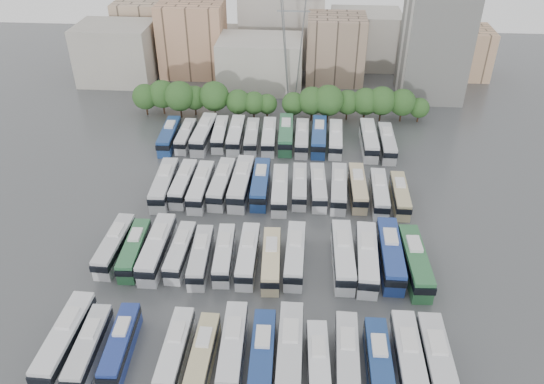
# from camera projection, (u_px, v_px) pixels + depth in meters

# --- Properties ---
(ground) EXTENTS (220.00, 220.00, 0.00)m
(ground) POSITION_uv_depth(u_px,v_px,m) (264.00, 238.00, 80.94)
(ground) COLOR #424447
(ground) RESTS_ON ground
(tree_line) EXTENTS (64.16, 7.90, 8.35)m
(tree_line) POSITION_uv_depth(u_px,v_px,m) (275.00, 100.00, 113.57)
(tree_line) COLOR black
(tree_line) RESTS_ON ground
(city_buildings) EXTENTS (102.00, 35.00, 20.00)m
(city_buildings) POSITION_uv_depth(u_px,v_px,m) (259.00, 40.00, 136.89)
(city_buildings) COLOR #9E998E
(city_buildings) RESTS_ON ground
(apartment_tower) EXTENTS (14.00, 14.00, 26.00)m
(apartment_tower) POSITION_uv_depth(u_px,v_px,m) (435.00, 41.00, 119.97)
(apartment_tower) COLOR silver
(apartment_tower) RESTS_ON ground
(electricity_pylon) EXTENTS (9.00, 6.91, 33.83)m
(electricity_pylon) POSITION_uv_depth(u_px,v_px,m) (293.00, 23.00, 112.17)
(electricity_pylon) COLOR slate
(electricity_pylon) RESTS_ON ground
(bus_r0_s0) EXTENTS (3.09, 12.75, 3.98)m
(bus_r0_s0) POSITION_uv_depth(u_px,v_px,m) (66.00, 339.00, 62.01)
(bus_r0_s0) COLOR silver
(bus_r0_s0) RESTS_ON ground
(bus_r0_s1) EXTENTS (2.68, 11.21, 3.50)m
(bus_r0_s1) POSITION_uv_depth(u_px,v_px,m) (89.00, 347.00, 61.29)
(bus_r0_s1) COLOR silver
(bus_r0_s1) RESTS_ON ground
(bus_r0_s2) EXTENTS (2.88, 11.04, 3.43)m
(bus_r0_s2) POSITION_uv_depth(u_px,v_px,m) (121.00, 345.00, 61.63)
(bus_r0_s2) COLOR navy
(bus_r0_s2) RESTS_ON ground
(bus_r0_s4) EXTENTS (2.49, 11.23, 3.52)m
(bus_r0_s4) POSITION_uv_depth(u_px,v_px,m) (175.00, 351.00, 60.84)
(bus_r0_s4) COLOR silver
(bus_r0_s4) RESTS_ON ground
(bus_r0_s5) EXTENTS (2.50, 10.83, 3.39)m
(bus_r0_s5) POSITION_uv_depth(u_px,v_px,m) (203.00, 355.00, 60.37)
(bus_r0_s5) COLOR tan
(bus_r0_s5) RESTS_ON ground
(bus_r0_s6) EXTENTS (2.98, 12.04, 3.75)m
(bus_r0_s6) POSITION_uv_depth(u_px,v_px,m) (233.00, 348.00, 61.07)
(bus_r0_s6) COLOR silver
(bus_r0_s6) RESTS_ON ground
(bus_r0_s7) EXTENTS (2.92, 12.17, 3.80)m
(bus_r0_s7) POSITION_uv_depth(u_px,v_px,m) (262.00, 357.00, 59.89)
(bus_r0_s7) COLOR navy
(bus_r0_s7) RESTS_ON ground
(bus_r0_s8) EXTENTS (2.89, 13.00, 4.07)m
(bus_r0_s8) POSITION_uv_depth(u_px,v_px,m) (290.00, 353.00, 60.28)
(bus_r0_s8) COLOR silver
(bus_r0_s8) RESTS_ON ground
(bus_r0_s9) EXTENTS (2.92, 11.21, 3.49)m
(bus_r0_s9) POSITION_uv_depth(u_px,v_px,m) (318.00, 366.00, 59.13)
(bus_r0_s9) COLOR silver
(bus_r0_s9) RESTS_ON ground
(bus_r0_s10) EXTENTS (2.82, 11.90, 3.72)m
(bus_r0_s10) POSITION_uv_depth(u_px,v_px,m) (347.00, 359.00, 59.78)
(bus_r0_s10) COLOR silver
(bus_r0_s10) RESTS_ON ground
(bus_r0_s11) EXTENTS (2.67, 11.90, 3.73)m
(bus_r0_s11) POSITION_uv_depth(u_px,v_px,m) (379.00, 366.00, 58.95)
(bus_r0_s11) COLOR navy
(bus_r0_s11) RESTS_ON ground
(bus_r0_s12) EXTENTS (2.88, 12.82, 4.02)m
(bus_r0_s12) POSITION_uv_depth(u_px,v_px,m) (409.00, 362.00, 59.25)
(bus_r0_s12) COLOR silver
(bus_r0_s12) RESTS_ON ground
(bus_r0_s13) EXTENTS (2.93, 13.02, 4.08)m
(bus_r0_s13) POSITION_uv_depth(u_px,v_px,m) (437.00, 365.00, 58.83)
(bus_r0_s13) COLOR silver
(bus_r0_s13) RESTS_ON ground
(bus_r1_s0) EXTENTS (2.95, 11.87, 3.70)m
(bus_r1_s0) POSITION_uv_depth(u_px,v_px,m) (115.00, 245.00, 76.71)
(bus_r1_s0) COLOR silver
(bus_r1_s0) RESTS_ON ground
(bus_r1_s1) EXTENTS (2.91, 11.40, 3.55)m
(bus_r1_s1) POSITION_uv_depth(u_px,v_px,m) (135.00, 249.00, 75.98)
(bus_r1_s1) COLOR #2D6A3F
(bus_r1_s1) RESTS_ON ground
(bus_r1_s2) EXTENTS (2.88, 12.84, 4.02)m
(bus_r1_s2) POSITION_uv_depth(u_px,v_px,m) (157.00, 248.00, 75.88)
(bus_r1_s2) COLOR silver
(bus_r1_s2) RESTS_ON ground
(bus_r1_s3) EXTENTS (2.66, 11.08, 3.46)m
(bus_r1_s3) POSITION_uv_depth(u_px,v_px,m) (181.00, 251.00, 75.70)
(bus_r1_s3) COLOR silver
(bus_r1_s3) RESTS_ON ground
(bus_r1_s4) EXTENTS (2.94, 11.36, 3.53)m
(bus_r1_s4) POSITION_uv_depth(u_px,v_px,m) (201.00, 256.00, 74.74)
(bus_r1_s4) COLOR silver
(bus_r1_s4) RESTS_ON ground
(bus_r1_s5) EXTENTS (2.95, 11.10, 3.45)m
(bus_r1_s5) POSITION_uv_depth(u_px,v_px,m) (224.00, 254.00, 75.21)
(bus_r1_s5) COLOR silver
(bus_r1_s5) RESTS_ON ground
(bus_r1_s6) EXTENTS (2.63, 11.64, 3.65)m
(bus_r1_s6) POSITION_uv_depth(u_px,v_px,m) (248.00, 255.00, 74.90)
(bus_r1_s6) COLOR white
(bus_r1_s6) RESTS_ON ground
(bus_r1_s7) EXTENTS (3.01, 11.56, 3.60)m
(bus_r1_s7) POSITION_uv_depth(u_px,v_px,m) (271.00, 260.00, 74.08)
(bus_r1_s7) COLOR beige
(bus_r1_s7) RESTS_ON ground
(bus_r1_s8) EXTENTS (2.77, 12.06, 3.78)m
(bus_r1_s8) POSITION_uv_depth(u_px,v_px,m) (295.00, 254.00, 74.88)
(bus_r1_s8) COLOR silver
(bus_r1_s8) RESTS_ON ground
(bus_r1_s10) EXTENTS (3.10, 12.88, 4.02)m
(bus_r1_s10) POSITION_uv_depth(u_px,v_px,m) (343.00, 255.00, 74.52)
(bus_r1_s10) COLOR silver
(bus_r1_s10) RESTS_ON ground
(bus_r1_s11) EXTENTS (3.36, 13.06, 4.06)m
(bus_r1_s11) POSITION_uv_depth(u_px,v_px,m) (367.00, 258.00, 74.04)
(bus_r1_s11) COLOR silver
(bus_r1_s11) RESTS_ON ground
(bus_r1_s12) EXTENTS (2.98, 13.32, 4.17)m
(bus_r1_s12) POSITION_uv_depth(u_px,v_px,m) (390.00, 254.00, 74.64)
(bus_r1_s12) COLOR navy
(bus_r1_s12) RESTS_ON ground
(bus_r1_s13) EXTENTS (3.38, 13.07, 4.07)m
(bus_r1_s13) POSITION_uv_depth(u_px,v_px,m) (415.00, 261.00, 73.42)
(bus_r1_s13) COLOR #2C673B
(bus_r1_s13) RESTS_ON ground
(bus_r2_s1) EXTENTS (3.29, 12.89, 4.01)m
(bus_r2_s1) POSITION_uv_depth(u_px,v_px,m) (164.00, 184.00, 90.14)
(bus_r2_s1) COLOR silver
(bus_r2_s1) RESTS_ON ground
(bus_r2_s2) EXTENTS (2.81, 11.77, 3.68)m
(bus_r2_s2) POSITION_uv_depth(u_px,v_px,m) (183.00, 183.00, 90.69)
(bus_r2_s2) COLOR silver
(bus_r2_s2) RESTS_ON ground
(bus_r2_s3) EXTENTS (2.82, 12.36, 3.87)m
(bus_r2_s3) POSITION_uv_depth(u_px,v_px,m) (201.00, 186.00, 89.70)
(bus_r2_s3) COLOR silver
(bus_r2_s3) RESTS_ON ground
(bus_r2_s4) EXTENTS (3.30, 12.65, 3.93)m
(bus_r2_s4) POSITION_uv_depth(u_px,v_px,m) (222.00, 183.00, 90.45)
(bus_r2_s4) COLOR silver
(bus_r2_s4) RESTS_ON ground
(bus_r2_s5) EXTENTS (3.31, 13.49, 4.21)m
(bus_r2_s5) POSITION_uv_depth(u_px,v_px,m) (241.00, 183.00, 90.36)
(bus_r2_s5) COLOR silver
(bus_r2_s5) RESTS_ON ground
(bus_r2_s6) EXTENTS (2.92, 12.53, 3.92)m
(bus_r2_s6) POSITION_uv_depth(u_px,v_px,m) (260.00, 183.00, 90.38)
(bus_r2_s6) COLOR navy
(bus_r2_s6) RESTS_ON ground
(bus_r2_s7) EXTENTS (2.98, 12.09, 3.77)m
(bus_r2_s7) POSITION_uv_depth(u_px,v_px,m) (280.00, 189.00, 88.99)
(bus_r2_s7) COLOR silver
(bus_r2_s7) RESTS_ON ground
(bus_r2_s8) EXTENTS (2.62, 11.13, 3.48)m
(bus_r2_s8) POSITION_uv_depth(u_px,v_px,m) (300.00, 186.00, 90.18)
(bus_r2_s8) COLOR silver
(bus_r2_s8) RESTS_ON ground
(bus_r2_s9) EXTENTS (3.03, 11.59, 3.61)m
(bus_r2_s9) POSITION_uv_depth(u_px,v_px,m) (318.00, 187.00, 89.81)
(bus_r2_s9) COLOR silver
(bus_r2_s9) RESTS_ON ground
(bus_r2_s10) EXTENTS (3.06, 12.04, 3.75)m
(bus_r2_s10) POSITION_uv_depth(u_px,v_px,m) (339.00, 188.00, 89.39)
(bus_r2_s10) COLOR silver
(bus_r2_s10) RESTS_ON ground
(bus_r2_s11) EXTENTS (2.75, 11.77, 3.68)m
(bus_r2_s11) POSITION_uv_depth(u_px,v_px,m) (358.00, 187.00, 89.60)
(bus_r2_s11) COLOR #C9B48A
(bus_r2_s11) RESTS_ON ground
(bus_r2_s12) EXTENTS (2.83, 11.78, 3.68)m
(bus_r2_s12) POSITION_uv_depth(u_px,v_px,m) (379.00, 193.00, 88.09)
(bus_r2_s12) COLOR silver
(bus_r2_s12) RESTS_ON ground
(bus_r2_s13) EXTENTS (2.51, 11.05, 3.46)m
(bus_r2_s13) POSITION_uv_depth(u_px,v_px,m) (400.00, 195.00, 87.84)
(bus_r2_s13) COLOR tan
(bus_r2_s13) RESTS_ON ground
(bus_r3_s0) EXTENTS (3.05, 12.22, 3.81)m
(bus_r3_s0) POSITION_uv_depth(u_px,v_px,m) (169.00, 136.00, 105.28)
(bus_r3_s0) COLOR navy
(bus_r3_s0) RESTS_ON ground
(bus_r3_s1) EXTENTS (2.47, 10.84, 3.39)m
(bus_r3_s1) POSITION_uv_depth(u_px,v_px,m) (186.00, 136.00, 105.66)
(bus_r3_s1) COLOR silver
(bus_r3_s1) RESTS_ON ground
(bus_r3_s2) EXTENTS (3.41, 13.18, 4.10)m
(bus_r3_s2) POSITION_uv_depth(u_px,v_px,m) (204.00, 134.00, 105.67)
(bus_r3_s2) COLOR silver
(bus_r3_s2) RESTS_ON ground
(bus_r3_s3) EXTENTS (3.01, 11.49, 3.57)m
(bus_r3_s3) POSITION_uv_depth(u_px,v_px,m) (220.00, 134.00, 106.26)
(bus_r3_s3) COLOR white
(bus_r3_s3) RESTS_ON ground
(bus_r3_s4) EXTENTS (2.88, 12.19, 3.81)m
(bus_r3_s4) POSITION_uv_depth(u_px,v_px,m) (236.00, 134.00, 105.71)
(bus_r3_s4) COLOR silver
(bus_r3_s4) RESTS_ON ground
(bus_r3_s5) EXTENTS (2.93, 11.56, 3.60)m
(bus_r3_s5) POSITION_uv_depth(u_px,v_px,m) (252.00, 136.00, 105.23)
(bus_r3_s5) COLOR silver
(bus_r3_s5) RESTS_ON ground
(bus_r3_s6) EXTENTS (3.01, 11.96, 3.73)m
(bus_r3_s6) POSITION_uv_depth(u_px,v_px,m) (269.00, 136.00, 105.15)
(bus_r3_s6) COLOR silver
(bus_r3_s6) RESTS_ON ground
(bus_r3_s7) EXTENTS (3.16, 12.92, 4.03)m
(bus_r3_s7) POSITION_uv_depth(u_px,v_px,m) (286.00, 134.00, 105.62)
(bus_r3_s7) COLOR #2E6C45
(bus_r3_s7) RESTS_ON ground
(bus_r3_s8) EXTENTS (2.65, 11.83, 3.71)m
(bus_r3_s8) POSITION_uv_depth(u_px,v_px,m) (302.00, 138.00, 104.63)
(bus_r3_s8) COLOR silver
(bus_r3_s8) RESTS_ON ground
(bus_r3_s9) EXTENTS (3.10, 12.90, 4.03)m
(bus_r3_s9) POSITION_uv_depth(u_px,v_px,m) (319.00, 136.00, 104.85)
(bus_r3_s9) COLOR navy
(bus_r3_s9) RESTS_ON ground
(bus_r3_s10) EXTENTS (2.94, 11.94, 3.72)m
(bus_r3_s10) POSITION_uv_depth(u_px,v_px,m) (335.00, 139.00, 104.30)
(bus_r3_s10) COLOR white
(bus_r3_s10) RESTS_ON ground
(bus_r3_s12) EXTENTS (2.95, 12.95, 4.05)m
(bus_r3_s12) POSITION_uv_depth(u_px,v_px,m) (369.00, 139.00, 103.65)
(bus_r3_s12) COLOR silver
(bus_r3_s12) RESTS_ON ground
(bus_r3_s13) EXTENTS (2.66, 12.10, 3.80)m
(bus_r3_s13) POSITION_uv_depth(u_px,v_px,m) (387.00, 143.00, 102.85)
(bus_r3_s13) COLOR silver
(bus_r3_s13) RESTS_ON ground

